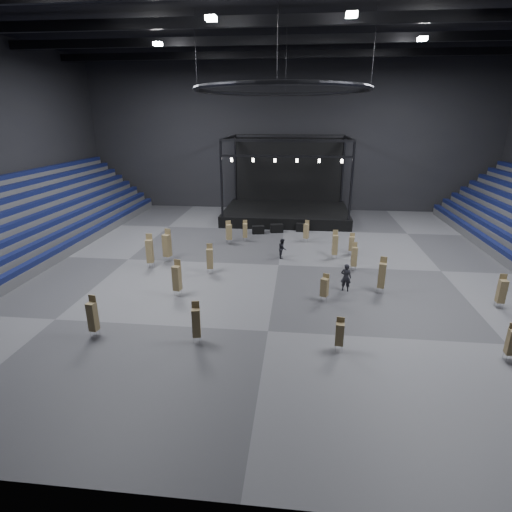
# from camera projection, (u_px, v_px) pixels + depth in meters

# --- Properties ---
(floor) EXTENTS (50.00, 50.00, 0.00)m
(floor) POSITION_uv_depth(u_px,v_px,m) (279.00, 265.00, 31.90)
(floor) COLOR #4D4D4F
(floor) RESTS_ON ground
(ceiling) EXTENTS (50.00, 42.00, 0.20)m
(ceiling) POSITION_uv_depth(u_px,v_px,m) (284.00, 6.00, 25.97)
(ceiling) COLOR black
(ceiling) RESTS_ON wall_back
(wall_back) EXTENTS (50.00, 0.20, 18.00)m
(wall_back) POSITION_uv_depth(u_px,v_px,m) (289.00, 136.00, 48.64)
(wall_back) COLOR black
(wall_back) RESTS_ON ground
(wall_front) EXTENTS (50.00, 0.20, 18.00)m
(wall_front) POSITION_uv_depth(u_px,v_px,m) (235.00, 217.00, 9.22)
(wall_front) COLOR black
(wall_front) RESTS_ON ground
(bleachers_left) EXTENTS (7.20, 40.00, 6.40)m
(bleachers_left) POSITION_uv_depth(u_px,v_px,m) (8.00, 236.00, 33.68)
(bleachers_left) COLOR #464648
(bleachers_left) RESTS_ON floor
(stage) EXTENTS (14.00, 10.00, 9.20)m
(stage) POSITION_uv_depth(u_px,v_px,m) (286.00, 205.00, 46.66)
(stage) COLOR black
(stage) RESTS_ON floor
(truss_ring) EXTENTS (12.30, 12.30, 5.15)m
(truss_ring) POSITION_uv_depth(u_px,v_px,m) (282.00, 89.00, 27.61)
(truss_ring) COLOR black
(truss_ring) RESTS_ON ceiling
(roof_girders) EXTENTS (49.00, 30.35, 0.70)m
(roof_girders) POSITION_uv_depth(u_px,v_px,m) (283.00, 20.00, 26.23)
(roof_girders) COLOR black
(roof_girders) RESTS_ON ceiling
(floodlights) EXTENTS (28.60, 16.60, 0.25)m
(floodlights) POSITION_uv_depth(u_px,v_px,m) (280.00, 16.00, 22.67)
(floodlights) COLOR white
(floodlights) RESTS_ON roof_girders
(flight_case_left) EXTENTS (1.30, 0.84, 0.80)m
(flight_case_left) POSITION_uv_depth(u_px,v_px,m) (258.00, 230.00, 40.37)
(flight_case_left) COLOR black
(flight_case_left) RESTS_ON floor
(flight_case_mid) EXTENTS (1.40, 0.94, 0.86)m
(flight_case_mid) POSITION_uv_depth(u_px,v_px,m) (277.00, 228.00, 40.82)
(flight_case_mid) COLOR black
(flight_case_mid) RESTS_ON floor
(flight_case_right) EXTENTS (1.34, 0.80, 0.85)m
(flight_case_right) POSITION_uv_depth(u_px,v_px,m) (302.00, 227.00, 41.12)
(flight_case_right) COLOR black
(flight_case_right) RESTS_ON floor
(chair_stack_0) EXTENTS (0.56, 0.56, 2.51)m
(chair_stack_0) POSITION_uv_depth(u_px,v_px,m) (382.00, 275.00, 26.51)
(chair_stack_0) COLOR silver
(chair_stack_0) RESTS_ON floor
(chair_stack_1) EXTENTS (0.43, 0.43, 2.21)m
(chair_stack_1) POSITION_uv_depth(u_px,v_px,m) (354.00, 256.00, 30.49)
(chair_stack_1) COLOR silver
(chair_stack_1) RESTS_ON floor
(chair_stack_2) EXTENTS (0.54, 0.54, 2.07)m
(chair_stack_2) POSITION_uv_depth(u_px,v_px,m) (306.00, 231.00, 37.54)
(chair_stack_2) COLOR silver
(chair_stack_2) RESTS_ON floor
(chair_stack_3) EXTENTS (0.47, 0.47, 2.35)m
(chair_stack_3) POSITION_uv_depth(u_px,v_px,m) (93.00, 316.00, 21.20)
(chair_stack_3) COLOR silver
(chair_stack_3) RESTS_ON floor
(chair_stack_4) EXTENTS (0.53, 0.53, 2.29)m
(chair_stack_4) POSITION_uv_depth(u_px,v_px,m) (210.00, 258.00, 29.90)
(chair_stack_4) COLOR silver
(chair_stack_4) RESTS_ON floor
(chair_stack_5) EXTENTS (0.50, 0.50, 1.88)m
(chair_stack_5) POSITION_uv_depth(u_px,v_px,m) (352.00, 243.00, 34.06)
(chair_stack_5) COLOR silver
(chair_stack_5) RESTS_ON floor
(chair_stack_6) EXTENTS (0.58, 0.58, 1.83)m
(chair_stack_6) POSITION_uv_depth(u_px,v_px,m) (325.00, 287.00, 25.36)
(chair_stack_6) COLOR silver
(chair_stack_6) RESTS_ON floor
(chair_stack_7) EXTENTS (0.56, 0.56, 2.48)m
(chair_stack_7) POSITION_uv_depth(u_px,v_px,m) (177.00, 277.00, 26.07)
(chair_stack_7) COLOR silver
(chair_stack_7) RESTS_ON floor
(chair_stack_8) EXTENTS (0.50, 0.50, 2.29)m
(chair_stack_8) POSITION_uv_depth(u_px,v_px,m) (196.00, 322.00, 20.63)
(chair_stack_8) COLOR silver
(chair_stack_8) RESTS_ON floor
(chair_stack_9) EXTENTS (0.69, 0.69, 2.72)m
(chair_stack_9) POSITION_uv_depth(u_px,v_px,m) (167.00, 245.00, 32.27)
(chair_stack_9) COLOR silver
(chair_stack_9) RESTS_ON floor
(chair_stack_10) EXTENTS (0.64, 0.64, 2.16)m
(chair_stack_10) POSITION_uv_depth(u_px,v_px,m) (229.00, 232.00, 36.95)
(chair_stack_10) COLOR silver
(chair_stack_10) RESTS_ON floor
(chair_stack_11) EXTENTS (0.59, 0.59, 2.70)m
(chair_stack_11) POSITION_uv_depth(u_px,v_px,m) (150.00, 251.00, 30.99)
(chair_stack_11) COLOR silver
(chair_stack_11) RESTS_ON floor
(chair_stack_12) EXTENTS (0.46, 0.46, 2.01)m
(chair_stack_12) POSITION_uv_depth(u_px,v_px,m) (245.00, 230.00, 37.80)
(chair_stack_12) COLOR silver
(chair_stack_12) RESTS_ON floor
(chair_stack_13) EXTENTS (0.47, 0.47, 1.94)m
(chair_stack_13) POSITION_uv_depth(u_px,v_px,m) (512.00, 342.00, 19.09)
(chair_stack_13) COLOR silver
(chair_stack_13) RESTS_ON floor
(chair_stack_14) EXTENTS (0.47, 0.47, 2.44)m
(chair_stack_14) POSITION_uv_depth(u_px,v_px,m) (335.00, 244.00, 32.97)
(chair_stack_14) COLOR silver
(chair_stack_14) RESTS_ON floor
(chair_stack_15) EXTENTS (0.46, 0.46, 1.79)m
(chair_stack_15) POSITION_uv_depth(u_px,v_px,m) (340.00, 333.00, 19.95)
(chair_stack_15) COLOR silver
(chair_stack_15) RESTS_ON floor
(chair_stack_16) EXTENTS (0.46, 0.46, 2.19)m
(chair_stack_16) POSITION_uv_depth(u_px,v_px,m) (502.00, 291.00, 24.41)
(chair_stack_16) COLOR silver
(chair_stack_16) RESTS_ON floor
(man_center) EXTENTS (0.81, 0.66, 1.93)m
(man_center) POSITION_uv_depth(u_px,v_px,m) (346.00, 277.00, 26.90)
(man_center) COLOR black
(man_center) RESTS_ON floor
(crew_member) EXTENTS (0.67, 0.84, 1.68)m
(crew_member) POSITION_uv_depth(u_px,v_px,m) (282.00, 248.00, 33.23)
(crew_member) COLOR black
(crew_member) RESTS_ON floor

